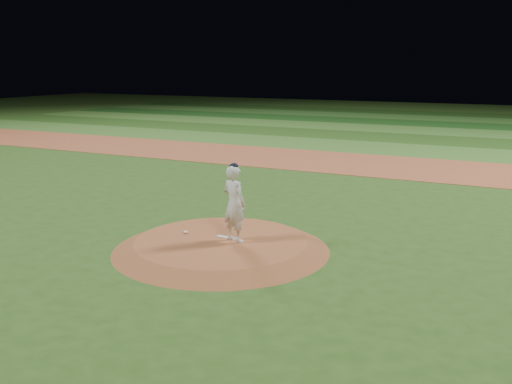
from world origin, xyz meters
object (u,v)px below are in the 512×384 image
Objects in this scene: pitching_rubber at (227,238)px; rosin_bag at (186,232)px; pitchers_mound at (221,245)px; pitcher_on_mound at (234,203)px.

rosin_bag is at bearing -169.71° from pitching_rubber.
rosin_bag is (-1.19, -0.11, 0.02)m from pitching_rubber.
pitchers_mound is 45.40× the size of rosin_bag.
pitchers_mound is 0.26m from pitching_rubber.
rosin_bag is at bearing 179.55° from pitcher_on_mound.
rosin_bag reaches higher than pitching_rubber.
pitcher_on_mound reaches higher than pitching_rubber.
pitcher_on_mound is (1.47, -0.01, 0.95)m from rosin_bag.
rosin_bag is at bearing 174.71° from pitchers_mound.
pitching_rubber is 0.29× the size of pitcher_on_mound.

